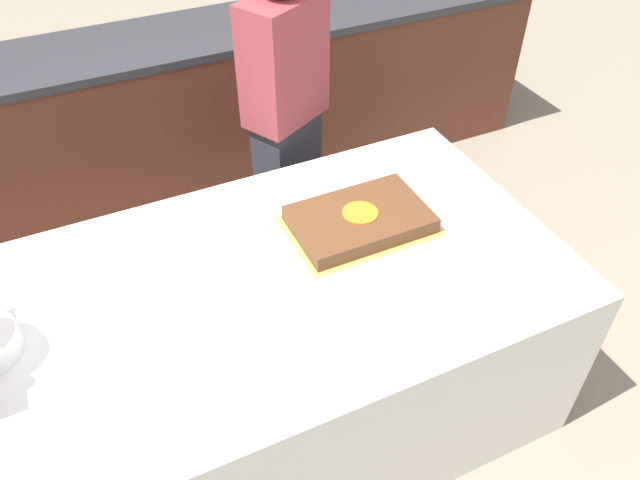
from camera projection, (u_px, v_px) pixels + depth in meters
name	position (u px, v px, depth m)	size (l,w,h in m)	color
ground_plane	(274.00, 412.00, 2.55)	(14.00, 14.00, 0.00)	gray
back_counter	(156.00, 123.00, 3.34)	(4.40, 0.58, 0.92)	#5B2D1E
dining_table	(269.00, 353.00, 2.29)	(2.04, 1.12, 0.77)	white
cake	(360.00, 220.00, 2.22)	(0.52, 0.35, 0.07)	gold
side_plate_near_cake	(329.00, 179.00, 2.45)	(0.18, 0.18, 0.00)	white
side_plate_right_edge	(459.00, 200.00, 2.35)	(0.18, 0.18, 0.00)	white
person_cutting_cake	(286.00, 126.00, 2.66)	(0.40, 0.34, 1.56)	#282833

